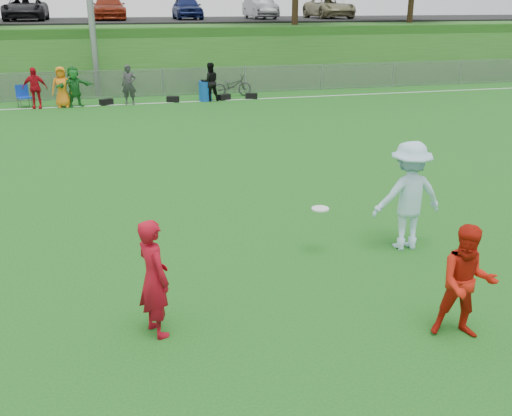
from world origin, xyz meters
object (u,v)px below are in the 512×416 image
object	(u,v)px
player_red_center	(467,283)
bicycle	(232,86)
player_red_left	(154,278)
player_blue	(408,196)
frisbee	(320,209)
recycling_bin	(205,91)

from	to	relation	value
player_red_center	bicycle	distance (m)	20.88
player_red_left	bicycle	size ratio (longest dim) A/B	0.86
player_blue	frisbee	distance (m)	1.62
recycling_bin	frisbee	bearing A→B (deg)	-93.00
player_red_left	player_red_center	xyz separation A→B (m)	(3.96, -1.11, -0.03)
player_red_center	recycling_bin	xyz separation A→B (m)	(-0.02, 19.92, -0.36)
player_red_left	player_red_center	distance (m)	4.12
player_red_left	player_red_center	size ratio (longest dim) A/B	1.04
player_red_center	recycling_bin	distance (m)	19.92
player_blue	recycling_bin	distance (m)	17.09
recycling_bin	bicycle	distance (m)	1.71
player_blue	frisbee	xyz separation A→B (m)	(-1.61, 0.16, -0.15)
player_blue	bicycle	world-z (taller)	player_blue
player_red_left	player_red_center	world-z (taller)	player_red_left
bicycle	recycling_bin	bearing A→B (deg)	114.18
frisbee	bicycle	bearing A→B (deg)	82.55
player_red_center	frisbee	xyz separation A→B (m)	(-0.91, 3.01, 0.05)
bicycle	frisbee	bearing A→B (deg)	164.39
player_red_left	bicycle	xyz separation A→B (m)	(5.39, 19.72, -0.32)
frisbee	bicycle	distance (m)	17.97
player_blue	recycling_bin	size ratio (longest dim) A/B	2.27
player_blue	bicycle	bearing A→B (deg)	-91.22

